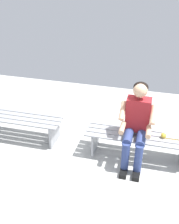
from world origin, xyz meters
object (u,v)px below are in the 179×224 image
at_px(bench_far, 16,121).
at_px(apple, 164,136).
at_px(bench_near, 138,140).
at_px(book_open, 178,137).
at_px(person_seated, 137,123).

distance_m(bench_far, apple, 2.39).
relative_size(bench_near, book_open, 3.77).
bearing_deg(bench_far, apple, 179.90).
xyz_separation_m(bench_far, book_open, (-2.59, -0.07, 0.11)).
height_order(bench_far, person_seated, person_seated).
distance_m(bench_near, book_open, 0.57).
xyz_separation_m(bench_near, bench_far, (2.03, -0.00, 0.00)).
distance_m(bench_near, bench_far, 2.03).
height_order(bench_near, bench_far, same).
distance_m(apple, book_open, 0.22).
distance_m(bench_near, person_seated, 0.36).
relative_size(bench_far, person_seated, 1.31).
height_order(bench_far, apple, apple).
bearing_deg(bench_near, book_open, -173.24).
bearing_deg(bench_near, bench_far, -0.00).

